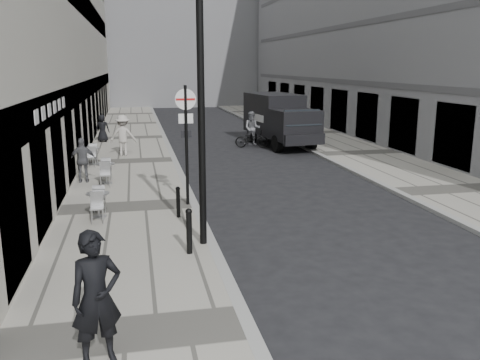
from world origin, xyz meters
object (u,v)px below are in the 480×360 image
(walking_man, at_px, (96,298))
(panel_van, at_px, (279,117))
(sign_post, at_px, (186,129))
(cyclist, at_px, (252,134))
(lamppost, at_px, (201,93))

(walking_man, distance_m, panel_van, 21.37)
(sign_post, bearing_deg, panel_van, 61.71)
(walking_man, height_order, cyclist, walking_man)
(walking_man, height_order, panel_van, panel_van)
(sign_post, bearing_deg, walking_man, -104.48)
(walking_man, xyz_separation_m, cyclist, (6.70, 19.17, -0.35))
(lamppost, distance_m, cyclist, 15.50)
(walking_man, height_order, sign_post, sign_post)
(walking_man, distance_m, sign_post, 8.61)
(walking_man, relative_size, cyclist, 1.02)
(walking_man, xyz_separation_m, sign_post, (2.13, 8.23, 1.33))
(lamppost, bearing_deg, walking_man, -114.64)
(walking_man, distance_m, cyclist, 20.31)
(sign_post, distance_m, cyclist, 11.97)
(panel_van, bearing_deg, walking_man, -119.94)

